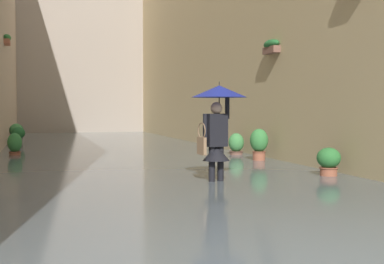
{
  "coord_description": "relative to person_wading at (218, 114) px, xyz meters",
  "views": [
    {
      "loc": [
        2.42,
        3.75,
        1.49
      ],
      "look_at": [
        -0.29,
        -5.41,
        1.07
      ],
      "focal_mm": 48.54,
      "sensor_mm": 36.0,
      "label": 1
    }
  ],
  "objects": [
    {
      "name": "ground_plane",
      "position": [
        0.74,
        -8.18,
        -1.41
      ],
      "size": [
        67.34,
        67.34,
        0.0
      ],
      "primitive_type": "plane",
      "color": "gray"
    },
    {
      "name": "flood_water",
      "position": [
        0.74,
        -8.18,
        -1.33
      ],
      "size": [
        7.99,
        32.93,
        0.16
      ],
      "primitive_type": "cube",
      "color": "#515B60",
      "rests_on": "ground_plane"
    },
    {
      "name": "building_facade_far",
      "position": [
        0.74,
        -22.55,
        5.06
      ],
      "size": [
        10.79,
        1.8,
        12.94
      ],
      "primitive_type": "cube",
      "color": "#A89989",
      "rests_on": "ground_plane"
    },
    {
      "name": "person_wading",
      "position": [
        0.0,
        0.0,
        0.0
      ],
      "size": [
        1.03,
        1.03,
        2.0
      ],
      "color": "black",
      "rests_on": "ground_plane"
    },
    {
      "name": "potted_plant_far_right",
      "position": [
        3.92,
        -11.22,
        -0.91
      ],
      "size": [
        0.51,
        0.51,
        0.84
      ],
      "color": "#66605B",
      "rests_on": "ground_plane"
    },
    {
      "name": "potted_plant_mid_left",
      "position": [
        -2.35,
        -3.44,
        -0.84
      ],
      "size": [
        0.48,
        0.48,
        0.99
      ],
      "color": "#9E563D",
      "rests_on": "ground_plane"
    },
    {
      "name": "potted_plant_far_left",
      "position": [
        -2.4,
        -0.13,
        -1.0
      ],
      "size": [
        0.48,
        0.48,
        0.73
      ],
      "color": "#9E563D",
      "rests_on": "ground_plane"
    },
    {
      "name": "potted_plant_near_right",
      "position": [
        4.07,
        -13.67,
        -0.9
      ],
      "size": [
        0.56,
        0.56,
        0.91
      ],
      "color": "#66605B",
      "rests_on": "ground_plane"
    },
    {
      "name": "potted_plant_near_left",
      "position": [
        -2.42,
        -5.25,
        -0.99
      ],
      "size": [
        0.45,
        0.45,
        0.79
      ],
      "color": "brown",
      "rests_on": "ground_plane"
    },
    {
      "name": "potted_plant_mid_right",
      "position": [
        3.85,
        -6.91,
        -0.97
      ],
      "size": [
        0.41,
        0.41,
        0.81
      ],
      "color": "#9E563D",
      "rests_on": "ground_plane"
    }
  ]
}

